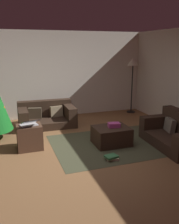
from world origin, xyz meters
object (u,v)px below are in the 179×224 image
at_px(couch_right, 177,134).
at_px(corner_lamp, 133,66).
at_px(couch_left, 46,116).
at_px(tv_remote, 111,126).
at_px(laptop, 29,124).
at_px(gift_box, 114,125).
at_px(ottoman, 111,136).
at_px(book_stack, 112,157).
at_px(side_table, 30,137).

relative_size(couch_right, corner_lamp, 0.88).
bearing_deg(couch_left, corner_lamp, -169.91).
distance_m(couch_left, corner_lamp, 3.22).
xyz_separation_m(tv_remote, laptop, (-1.76, 0.22, 0.17)).
xyz_separation_m(gift_box, tv_remote, (-0.04, 0.07, -0.04)).
distance_m(ottoman, gift_box, 0.26).
xyz_separation_m(couch_left, book_stack, (0.82, -2.63, -0.22)).
height_order(couch_right, side_table, couch_right).
xyz_separation_m(couch_right, corner_lamp, (0.47, 2.95, 1.24)).
height_order(couch_right, laptop, couch_right).
xyz_separation_m(ottoman, laptop, (-1.74, 0.28, 0.38)).
distance_m(couch_right, side_table, 3.21).
relative_size(book_stack, corner_lamp, 0.16).
distance_m(ottoman, side_table, 1.79).
relative_size(gift_box, laptop, 0.59).
height_order(couch_right, book_stack, couch_right).
relative_size(couch_left, side_table, 2.90).
bearing_deg(tv_remote, laptop, 155.03).
bearing_deg(couch_right, book_stack, 97.98).
xyz_separation_m(laptop, corner_lamp, (3.53, 2.10, 0.95)).
relative_size(tv_remote, side_table, 0.30).
bearing_deg(couch_right, side_table, 76.03).
height_order(gift_box, book_stack, gift_box).
bearing_deg(side_table, tv_remote, -8.89).
bearing_deg(corner_lamp, ottoman, -126.94).
bearing_deg(gift_box, laptop, 170.77).
height_order(ottoman, laptop, laptop).
xyz_separation_m(gift_box, laptop, (-1.80, 0.29, 0.13)).
xyz_separation_m(ottoman, gift_box, (0.06, -0.01, 0.25)).
bearing_deg(book_stack, tv_remote, 67.16).
xyz_separation_m(couch_left, ottoman, (1.13, -1.91, -0.06)).
distance_m(gift_box, book_stack, 0.90).
bearing_deg(ottoman, corner_lamp, 53.06).
distance_m(ottoman, book_stack, 0.80).
relative_size(ottoman, gift_box, 3.02).
xyz_separation_m(tv_remote, side_table, (-1.77, 0.28, -0.15)).
bearing_deg(side_table, corner_lamp, 29.92).
height_order(side_table, corner_lamp, corner_lamp).
bearing_deg(book_stack, side_table, 143.56).
bearing_deg(tv_remote, ottoman, -125.50).
xyz_separation_m(side_table, corner_lamp, (3.54, 2.04, 1.26)).
bearing_deg(tv_remote, gift_box, -81.88).
bearing_deg(couch_right, ottoman, 69.35).
height_order(couch_left, laptop, laptop).
height_order(tv_remote, corner_lamp, corner_lamp).
distance_m(side_table, corner_lamp, 4.28).
xyz_separation_m(gift_box, corner_lamp, (1.73, 2.39, 1.08)).
distance_m(gift_box, side_table, 1.85).
bearing_deg(book_stack, gift_box, 62.85).
xyz_separation_m(ottoman, tv_remote, (0.02, 0.06, 0.21)).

